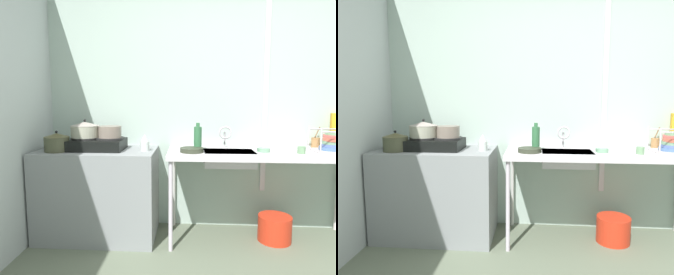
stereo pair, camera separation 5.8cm
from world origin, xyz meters
The scene contains 18 objects.
wall_back centered at (0.00, 1.76, 1.27)m, with size 4.57×0.10×2.55m, color #A5BBAF.
wall_metal_strip centered at (0.28, 1.71, 1.40)m, with size 0.05×0.01×2.04m, color silver.
counter_concrete centered at (-1.32, 1.40, 0.42)m, with size 1.09×0.62×0.84m, color gray.
counter_sink centered at (0.20, 1.40, 0.78)m, with size 1.71×0.62×0.84m.
stove centered at (-1.32, 1.40, 0.89)m, with size 0.50×0.37×0.12m.
pot_on_left_burner centered at (-1.43, 1.40, 1.02)m, with size 0.27×0.27×0.17m.
pot_on_right_burner centered at (-1.20, 1.40, 1.01)m, with size 0.21×0.21×0.11m.
pot_beside_stove centered at (-1.66, 1.28, 0.92)m, with size 0.23×0.23×0.19m.
percolator centered at (-0.87, 1.37, 0.91)m, with size 0.08×0.08×0.15m.
sink_basin centered at (-0.10, 1.40, 0.77)m, with size 0.45×0.30×0.13m, color silver.
faucet centered at (-0.12, 1.54, 0.98)m, with size 0.12×0.07×0.22m.
frying_pan centered at (-0.44, 1.32, 0.86)m, with size 0.21×0.21×0.04m, color #303527.
dish_rack centered at (0.83, 1.45, 0.91)m, with size 0.35×0.29×0.22m.
cup_by_rack centered at (0.51, 1.31, 0.87)m, with size 0.07×0.07×0.06m, color #668C64.
small_bowl_on_drainboard centered at (0.21, 1.38, 0.85)m, with size 0.11×0.11×0.04m, color gray.
bottle_by_sink centered at (-0.38, 1.41, 0.95)m, with size 0.07×0.07×0.26m.
utensil_jar centered at (0.77, 1.66, 0.89)m, with size 0.08×0.08×0.21m.
bucket_on_floor centered at (0.34, 1.39, 0.12)m, with size 0.30×0.30×0.24m, color red.
Camera 1 is at (-0.47, -1.33, 1.30)m, focal length 32.12 mm.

